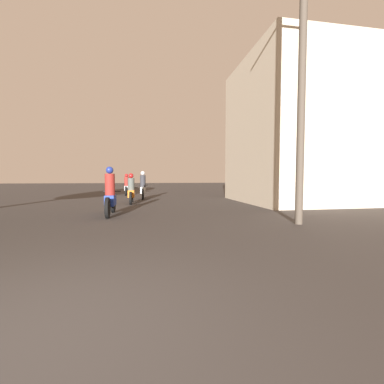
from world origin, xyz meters
name	(u,v)px	position (x,y,z in m)	size (l,w,h in m)	color
ground_plane	(24,355)	(0.00, 0.00, 0.00)	(120.00, 120.00, 0.00)	#383330
motorcycle_blue	(110,196)	(-0.32, 6.98, 0.65)	(0.60, 2.05, 1.64)	black
motorcycle_orange	(131,191)	(0.13, 10.99, 0.60)	(0.60, 1.88, 1.48)	black
motorcycle_white	(143,188)	(0.67, 13.50, 0.66)	(0.60, 1.99, 1.65)	black
motorcycle_silver	(127,186)	(-0.55, 17.29, 0.62)	(0.60, 2.13, 1.54)	black
building_right_near	(299,133)	(8.71, 10.31, 3.60)	(5.97, 6.32, 7.20)	beige
utility_pole_near	(302,66)	(4.96, 4.38, 4.21)	(1.60, 0.20, 8.09)	#4C4238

